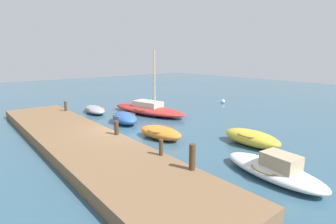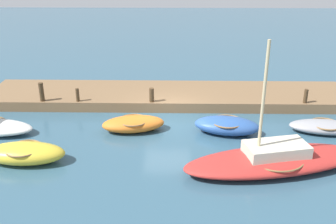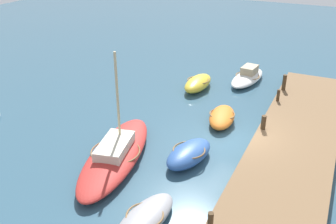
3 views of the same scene
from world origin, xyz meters
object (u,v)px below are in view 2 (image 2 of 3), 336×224
(rowboat_blue, at_px, (227,125))
(rowboat_grey, at_px, (325,127))
(rowboat_yellow, at_px, (24,153))
(mooring_post_mid_east, at_px, (78,95))
(sailboat_red, at_px, (274,159))
(mooring_post_east, at_px, (42,92))
(mooring_post_mid_west, at_px, (152,95))
(mooring_post_west, at_px, (306,96))
(dinghy_orange, at_px, (133,124))

(rowboat_blue, height_order, rowboat_grey, rowboat_blue)
(rowboat_yellow, xyz_separation_m, rowboat_blue, (-8.54, -2.90, -0.02))
(rowboat_grey, xyz_separation_m, mooring_post_mid_east, (12.33, -2.47, 0.61))
(rowboat_grey, bearing_deg, sailboat_red, 52.50)
(sailboat_red, xyz_separation_m, mooring_post_east, (11.05, -5.80, 0.64))
(sailboat_red, height_order, rowboat_grey, sailboat_red)
(rowboat_blue, bearing_deg, mooring_post_mid_west, -25.39)
(mooring_post_west, bearing_deg, rowboat_grey, 95.35)
(sailboat_red, height_order, mooring_post_mid_east, sailboat_red)
(sailboat_red, height_order, rowboat_blue, sailboat_red)
(rowboat_yellow, relative_size, mooring_post_mid_west, 4.37)
(mooring_post_west, xyz_separation_m, mooring_post_mid_west, (8.14, 0.00, 0.01))
(sailboat_red, xyz_separation_m, rowboat_grey, (-3.19, -3.33, -0.12))
(dinghy_orange, bearing_deg, mooring_post_east, -35.50)
(mooring_post_west, xyz_separation_m, mooring_post_east, (14.01, 0.00, 0.13))
(rowboat_blue, distance_m, rowboat_grey, 4.68)
(mooring_post_mid_east, bearing_deg, mooring_post_mid_west, 180.00)
(mooring_post_mid_west, xyz_separation_m, mooring_post_mid_east, (3.96, 0.00, -0.02))
(mooring_post_mid_east, relative_size, mooring_post_east, 0.70)
(mooring_post_mid_west, bearing_deg, dinghy_orange, 73.25)
(rowboat_yellow, bearing_deg, sailboat_red, 178.88)
(mooring_post_west, relative_size, mooring_post_east, 0.74)
(mooring_post_west, bearing_deg, sailboat_red, 62.93)
(sailboat_red, xyz_separation_m, mooring_post_mid_west, (5.18, -5.80, 0.52))
(rowboat_grey, bearing_deg, dinghy_orange, 6.30)
(rowboat_grey, height_order, dinghy_orange, dinghy_orange)
(mooring_post_east, bearing_deg, mooring_post_mid_west, 180.00)
(mooring_post_mid_west, bearing_deg, rowboat_blue, 144.40)
(mooring_post_west, bearing_deg, mooring_post_east, 0.00)
(rowboat_blue, bearing_deg, rowboat_grey, -167.63)
(rowboat_grey, xyz_separation_m, mooring_post_west, (0.23, -2.47, 0.63))
(rowboat_blue, distance_m, mooring_post_west, 5.20)
(rowboat_blue, xyz_separation_m, mooring_post_mid_west, (3.70, -2.65, 0.52))
(rowboat_grey, bearing_deg, mooring_post_mid_east, -5.00)
(dinghy_orange, bearing_deg, rowboat_blue, 167.82)
(rowboat_yellow, bearing_deg, rowboat_grey, -166.58)
(rowboat_grey, bearing_deg, rowboat_blue, 8.49)
(rowboat_yellow, relative_size, mooring_post_east, 3.28)
(mooring_post_west, relative_size, mooring_post_mid_west, 0.98)
(dinghy_orange, height_order, mooring_post_east, mooring_post_east)
(rowboat_grey, bearing_deg, mooring_post_east, -3.51)
(rowboat_blue, relative_size, dinghy_orange, 1.03)
(rowboat_grey, distance_m, mooring_post_mid_west, 8.75)
(mooring_post_mid_east, distance_m, mooring_post_east, 1.92)
(rowboat_grey, relative_size, mooring_post_mid_west, 4.51)
(mooring_post_east, bearing_deg, sailboat_red, 152.32)
(sailboat_red, bearing_deg, dinghy_orange, -42.10)
(sailboat_red, xyz_separation_m, rowboat_yellow, (10.03, -0.25, 0.01))
(rowboat_yellow, distance_m, rowboat_grey, 13.57)
(sailboat_red, height_order, dinghy_orange, sailboat_red)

